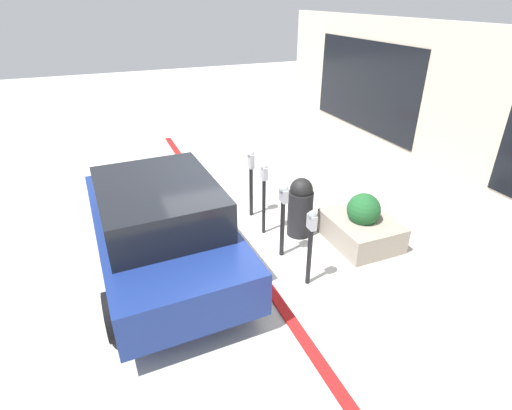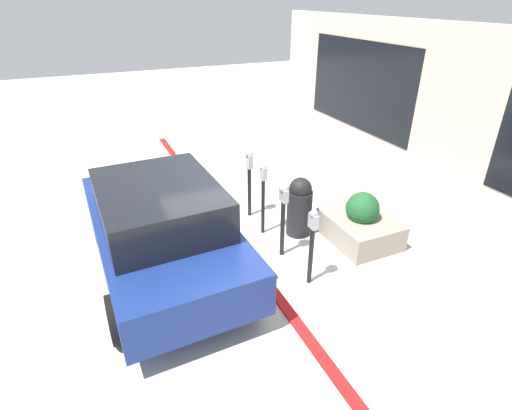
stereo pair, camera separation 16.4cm
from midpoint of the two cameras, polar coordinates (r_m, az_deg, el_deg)
name	(u,v)px [view 2 (the right image)]	position (r m, az deg, el deg)	size (l,w,h in m)	color
ground_plane	(248,250)	(7.20, -1.82, -6.49)	(40.00, 40.00, 0.00)	beige
curb_strip	(244,250)	(7.17, -2.42, -6.50)	(13.50, 0.16, 0.04)	red
building_facade	(454,122)	(8.95, 26.00, 10.59)	(13.50, 0.17, 3.62)	beige
parking_meter_nearest	(312,236)	(6.04, 7.27, -4.45)	(0.17, 0.14, 1.30)	black
parking_meter_second	(283,208)	(6.63, 3.21, -0.45)	(0.19, 0.16, 1.36)	black
parking_meter_middle	(263,188)	(7.26, 0.38, 2.48)	(0.16, 0.13, 1.42)	black
parking_meter_fourth	(249,174)	(7.89, -1.56, 4.51)	(0.17, 0.15, 1.41)	black
planter_box	(360,224)	(7.54, 14.08, -2.66)	(1.32, 1.08, 0.97)	gray
parked_car_front	(161,227)	(6.48, -14.14, -3.05)	(4.24, 2.06, 1.60)	navy
trash_bin	(299,206)	(7.45, 5.60, -0.17)	(0.47, 0.47, 1.15)	black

